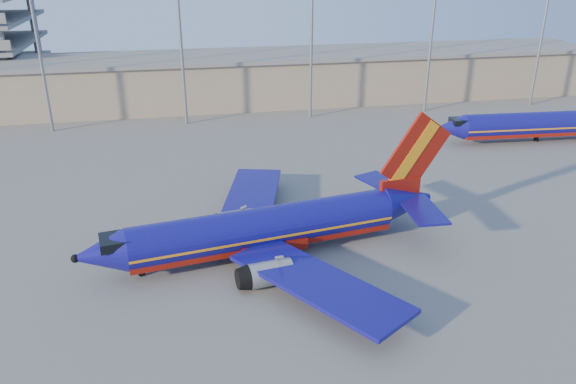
{
  "coord_description": "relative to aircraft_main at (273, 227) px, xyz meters",
  "views": [
    {
      "loc": [
        -6.22,
        -40.98,
        24.89
      ],
      "look_at": [
        3.39,
        6.81,
        4.0
      ],
      "focal_mm": 35.0,
      "sensor_mm": 36.0,
      "label": 1
    }
  ],
  "objects": [
    {
      "name": "ground",
      "position": [
        -1.21,
        -2.74,
        -2.49
      ],
      "size": [
        220.0,
        220.0,
        0.0
      ],
      "primitive_type": "plane",
      "color": "slate",
      "rests_on": "ground"
    },
    {
      "name": "terminal_building",
      "position": [
        8.79,
        55.26,
        1.83
      ],
      "size": [
        122.0,
        16.0,
        8.5
      ],
      "color": "gray",
      "rests_on": "ground"
    },
    {
      "name": "light_mast_row",
      "position": [
        3.79,
        43.26,
        15.06
      ],
      "size": [
        101.6,
        1.6,
        28.65
      ],
      "color": "gray",
      "rests_on": "ground"
    },
    {
      "name": "aircraft_second",
      "position": [
        43.33,
        24.36,
        0.05
      ],
      "size": [
        32.7,
        12.72,
        11.07
      ],
      "rotation": [
        0.0,
        0.0,
        -0.06
      ],
      "color": "navy",
      "rests_on": "ground"
    },
    {
      "name": "aircraft_main",
      "position": [
        0.0,
        0.0,
        0.0
      ],
      "size": [
        34.25,
        32.7,
        11.65
      ],
      "rotation": [
        0.0,
        0.0,
        0.16
      ],
      "color": "navy",
      "rests_on": "ground"
    }
  ]
}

